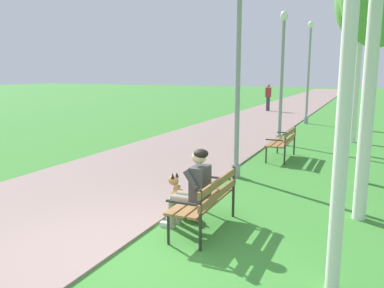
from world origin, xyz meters
name	(u,v)px	position (x,y,z in m)	size (l,w,h in m)	color
ground_plane	(130,257)	(0.00, 0.00, 0.00)	(120.00, 120.00, 0.00)	#3D8433
paved_path	(291,106)	(-2.31, 24.00, 0.02)	(4.17, 60.00, 0.04)	gray
park_bench_near	(207,197)	(0.57, 1.23, 0.51)	(0.55, 1.50, 0.85)	olive
park_bench_mid	(283,141)	(0.61, 6.64, 0.51)	(0.55, 1.50, 0.85)	olive
person_seated_on_near_bench	(193,186)	(0.36, 1.18, 0.68)	(0.74, 0.49, 1.25)	gray
dog_shepherd	(182,201)	(-0.02, 1.59, 0.26)	(0.78, 0.47, 0.71)	#B27F47
lamp_post_near	(238,68)	(0.02, 4.32, 2.45)	(0.24, 0.24, 4.74)	gray
lamp_post_mid	(282,77)	(0.04, 8.86, 2.20)	(0.24, 0.24, 4.25)	gray
lamp_post_far	(308,72)	(0.06, 14.68, 2.37)	(0.24, 0.24, 4.60)	gray
birch_tree_fifth	(363,3)	(2.25, 10.24, 4.54)	(1.72, 1.73, 5.80)	silver
birch_tree_sixth	(376,7)	(2.64, 13.43, 4.84)	(1.75, 1.81, 6.35)	silver
pedestrian_distant	(268,98)	(-2.91, 19.56, 0.84)	(0.32, 0.22, 1.65)	#383842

